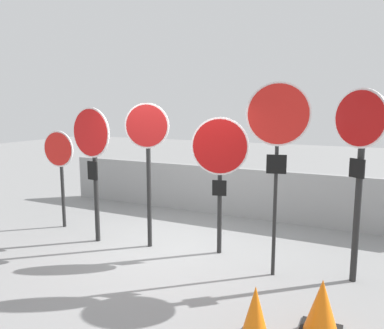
% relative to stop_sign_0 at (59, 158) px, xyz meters
% --- Properties ---
extents(ground_plane, '(40.00, 40.00, 0.00)m').
position_rel_stop_sign_0_xyz_m(ground_plane, '(2.72, -0.17, -1.43)').
color(ground_plane, gray).
extents(fence_back, '(8.48, 0.12, 1.10)m').
position_rel_stop_sign_0_xyz_m(fence_back, '(2.72, 2.28, -0.88)').
color(fence_back, gray).
rests_on(fence_back, ground).
extents(stop_sign_0, '(0.72, 0.14, 1.97)m').
position_rel_stop_sign_0_xyz_m(stop_sign_0, '(0.00, 0.00, 0.00)').
color(stop_sign_0, black).
rests_on(stop_sign_0, ground).
extents(stop_sign_1, '(0.88, 0.19, 2.43)m').
position_rel_stop_sign_0_xyz_m(stop_sign_1, '(1.16, -0.36, 0.28)').
color(stop_sign_1, black).
rests_on(stop_sign_1, ground).
extents(stop_sign_2, '(0.74, 0.25, 2.51)m').
position_rel_stop_sign_0_xyz_m(stop_sign_2, '(2.18, -0.18, 0.38)').
color(stop_sign_2, black).
rests_on(stop_sign_2, ground).
extents(stop_sign_3, '(0.91, 0.25, 2.28)m').
position_rel_stop_sign_0_xyz_m(stop_sign_3, '(3.40, 0.06, 0.19)').
color(stop_sign_3, black).
rests_on(stop_sign_3, ground).
extents(stop_sign_4, '(0.86, 0.23, 2.78)m').
position_rel_stop_sign_0_xyz_m(stop_sign_4, '(4.41, -0.38, 0.70)').
color(stop_sign_4, black).
rests_on(stop_sign_4, ground).
extents(stop_sign_5, '(0.68, 0.46, 2.68)m').
position_rel_stop_sign_0_xyz_m(stop_sign_5, '(5.45, -0.08, 0.43)').
color(stop_sign_5, black).
rests_on(stop_sign_5, ground).
extents(traffic_cone_0, '(0.38, 0.38, 0.62)m').
position_rel_stop_sign_0_xyz_m(traffic_cone_0, '(4.61, -2.01, -1.12)').
color(traffic_cone_0, black).
rests_on(traffic_cone_0, ground).
extents(traffic_cone_1, '(0.44, 0.44, 0.61)m').
position_rel_stop_sign_0_xyz_m(traffic_cone_1, '(5.21, -1.53, -1.13)').
color(traffic_cone_1, black).
rests_on(traffic_cone_1, ground).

